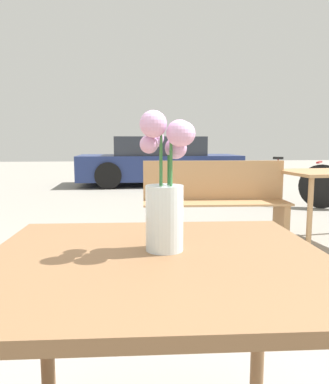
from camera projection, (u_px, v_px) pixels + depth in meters
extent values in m
cube|color=brown|center=(158.00, 261.00, 0.97)|extent=(0.93, 0.86, 0.03)
cylinder|color=brown|center=(46.00, 333.00, 1.34)|extent=(0.05, 0.05, 0.71)
cylinder|color=brown|center=(258.00, 327.00, 1.38)|extent=(0.05, 0.05, 0.71)
cylinder|color=silver|center=(164.00, 218.00, 1.00)|extent=(0.10, 0.10, 0.18)
cylinder|color=silver|center=(164.00, 231.00, 1.01)|extent=(0.09, 0.09, 0.10)
cylinder|color=#337038|center=(171.00, 195.00, 0.99)|extent=(0.01, 0.01, 0.28)
sphere|color=#CC99C6|center=(183.00, 134.00, 0.97)|extent=(0.07, 0.07, 0.07)
cylinder|color=#337038|center=(169.00, 201.00, 1.01)|extent=(0.01, 0.01, 0.25)
sphere|color=#CC99C6|center=(176.00, 148.00, 1.02)|extent=(0.06, 0.06, 0.06)
cylinder|color=#337038|center=(161.00, 196.00, 1.01)|extent=(0.01, 0.01, 0.28)
sphere|color=#CC99C6|center=(153.00, 138.00, 1.01)|extent=(0.05, 0.05, 0.05)
cylinder|color=#337038|center=(161.00, 199.00, 1.00)|extent=(0.01, 0.01, 0.26)
sphere|color=#CC99C6|center=(149.00, 144.00, 0.98)|extent=(0.05, 0.05, 0.05)
cylinder|color=#337038|center=(161.00, 191.00, 0.98)|extent=(0.01, 0.01, 0.31)
sphere|color=#CC99C6|center=(153.00, 124.00, 0.94)|extent=(0.07, 0.07, 0.07)
cylinder|color=#337038|center=(171.00, 196.00, 0.98)|extent=(0.01, 0.01, 0.28)
sphere|color=#CC99C6|center=(180.00, 133.00, 0.94)|extent=(0.07, 0.07, 0.07)
cube|color=tan|center=(216.00, 203.00, 3.70)|extent=(1.46, 0.44, 0.02)
cube|color=tan|center=(214.00, 180.00, 3.83)|extent=(1.44, 0.12, 0.40)
cube|color=tan|center=(281.00, 224.00, 3.77)|extent=(0.08, 0.33, 0.43)
cube|color=tan|center=(150.00, 226.00, 3.70)|extent=(0.08, 0.33, 0.43)
cube|color=tan|center=(328.00, 172.00, 3.80)|extent=(0.95, 0.85, 0.03)
cylinder|color=tan|center=(310.00, 216.00, 3.45)|extent=(0.05, 0.05, 0.72)
cylinder|color=tan|center=(276.00, 204.00, 4.10)|extent=(0.05, 0.05, 0.72)
cylinder|color=black|center=(258.00, 183.00, 6.36)|extent=(0.59, 0.43, 0.69)
cylinder|color=black|center=(321.00, 186.00, 5.88)|extent=(0.59, 0.43, 0.69)
cube|color=maroon|center=(289.00, 171.00, 6.09)|extent=(0.76, 0.55, 0.03)
cylinder|color=maroon|center=(278.00, 164.00, 6.16)|extent=(0.02, 0.02, 0.21)
cube|color=black|center=(278.00, 158.00, 6.15)|extent=(0.17, 0.14, 0.04)
cube|color=maroon|center=(319.00, 162.00, 5.85)|extent=(0.29, 0.38, 0.02)
cube|color=navy|center=(159.00, 167.00, 9.20)|extent=(3.87, 1.65, 0.59)
cube|color=#2D333D|center=(158.00, 146.00, 9.13)|extent=(2.13, 1.51, 0.44)
cylinder|color=black|center=(108.00, 176.00, 8.33)|extent=(0.60, 0.18, 0.60)
cylinder|color=black|center=(111.00, 170.00, 9.86)|extent=(0.60, 0.18, 0.60)
cylinder|color=black|center=(213.00, 175.00, 8.58)|extent=(0.60, 0.18, 0.60)
cylinder|color=black|center=(200.00, 170.00, 10.10)|extent=(0.60, 0.18, 0.60)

